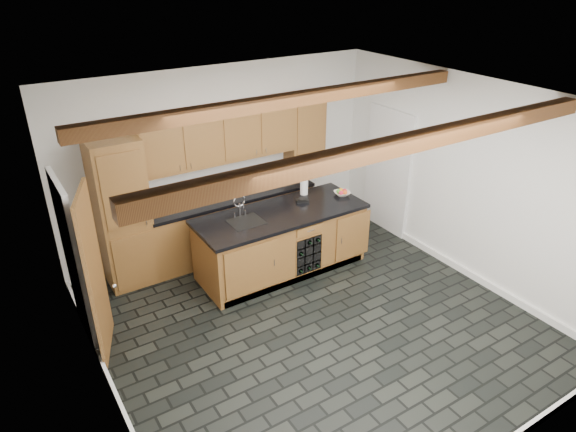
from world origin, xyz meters
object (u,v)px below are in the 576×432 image
at_px(fruit_bowl, 342,193).
at_px(paper_towel, 304,186).
at_px(island, 282,241).
at_px(kitchen_scale, 302,200).

bearing_deg(fruit_bowl, paper_towel, 143.25).
bearing_deg(fruit_bowl, island, -179.13).
height_order(island, kitchen_scale, kitchen_scale).
distance_m(island, fruit_bowl, 1.18).
xyz_separation_m(kitchen_scale, fruit_bowl, (0.64, -0.12, 0.00)).
distance_m(fruit_bowl, paper_towel, 0.58).
xyz_separation_m(fruit_bowl, paper_towel, (-0.46, 0.34, 0.09)).
relative_size(kitchen_scale, paper_towel, 0.84).
height_order(island, fruit_bowl, fruit_bowl).
height_order(island, paper_towel, paper_towel).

